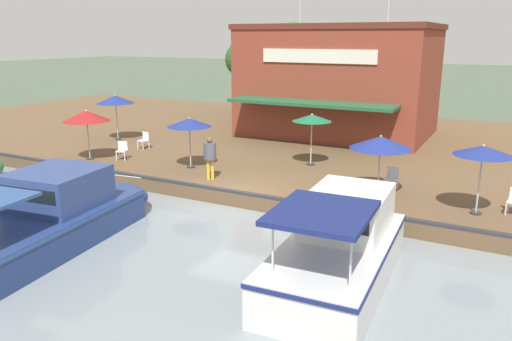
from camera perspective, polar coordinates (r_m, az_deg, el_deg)
The scene contains 18 objects.
ground_plane at distance 18.64m, azimuth -2.78°, elevation -4.39°, with size 220.00×220.00×0.00m, color #4C5B47.
quay_deck at distance 28.24m, azimuth 8.56°, elevation 2.84°, with size 22.00×56.00×0.60m, color brown.
quay_edge_fender at distance 18.51m, azimuth -2.65°, elevation -2.40°, with size 0.20×50.40×0.10m, color #2D2D33.
waterfront_restaurant at distance 29.98m, azimuth 9.49°, elevation 10.15°, with size 9.19×10.54×8.16m.
patio_umbrella_near_quay_edge at distance 18.44m, azimuth 14.05°, elevation 3.13°, with size 2.21×2.21×2.20m.
patio_umbrella_back_row at distance 24.44m, azimuth -18.81°, elevation 5.92°, with size 2.15×2.15×2.34m.
patio_umbrella_by_entrance at distance 22.19m, azimuth 6.41°, elevation 5.96°, with size 1.74×1.74×2.33m.
patio_umbrella_mid_patio_left at distance 21.83m, azimuth -7.63°, elevation 5.44°, with size 1.92×1.92×2.24m.
patio_umbrella_mid_patio_right at distance 17.32m, azimuth 24.53°, elevation 2.05°, with size 1.82×1.82×2.32m.
patio_umbrella_far_corner at distance 28.75m, azimuth -15.78°, elevation 7.81°, with size 2.07×2.07×2.51m.
cafe_chair_far_corner_seat at distance 24.22m, azimuth -15.05°, elevation 2.33°, with size 0.57×0.57×0.85m.
cafe_chair_facing_river at distance 19.48m, azimuth 15.26°, elevation -0.73°, with size 0.47×0.47×0.85m.
cafe_chair_back_row_seat at distance 26.34m, azimuth -12.66°, elevation 3.49°, with size 0.50×0.50×0.85m.
person_at_quay_edge at distance 20.03m, azimuth -5.29°, elevation 2.03°, with size 0.49×0.49×1.75m.
motorboat_far_downstream at distance 16.65m, azimuth -22.30°, elevation -4.98°, with size 8.95×3.89×2.16m.
motorboat_distant_upstream at distance 13.46m, azimuth 9.96°, elevation -8.23°, with size 6.81×2.78×2.44m.
tree_downstream_bank at distance 33.87m, azimuth 4.05°, elevation 12.97°, with size 4.29×4.09×6.54m.
tree_behind_restaurant at distance 38.26m, azimuth -0.55°, elevation 12.97°, with size 3.93×3.74×6.18m.
Camera 1 is at (15.13, 8.94, 6.21)m, focal length 35.00 mm.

